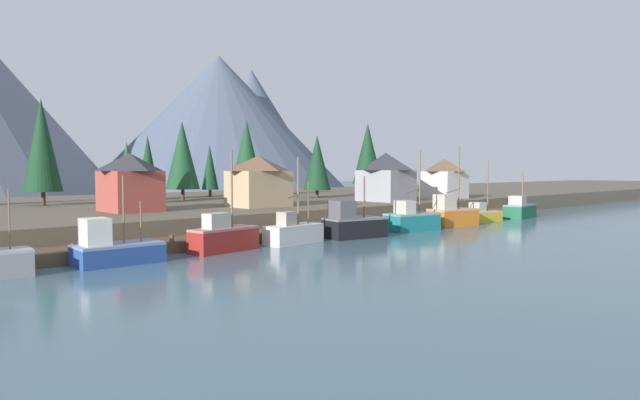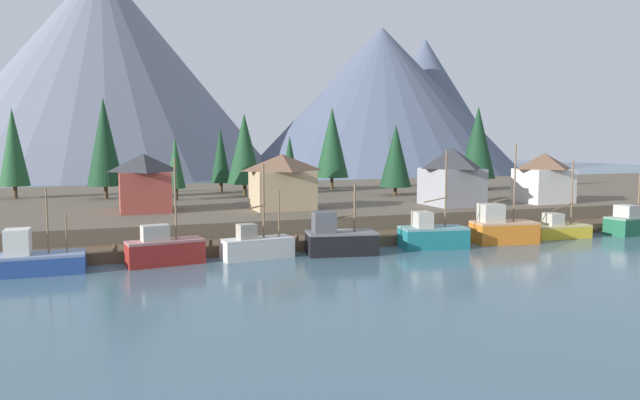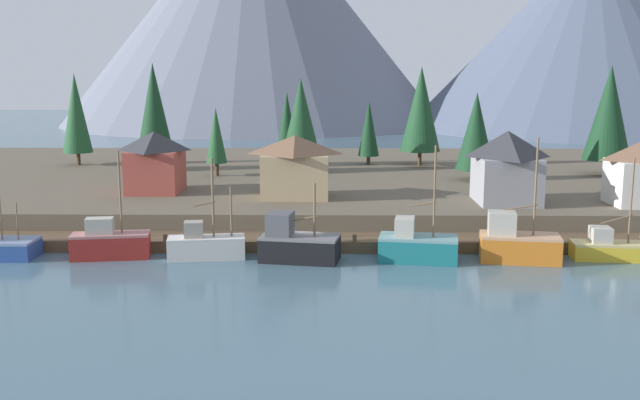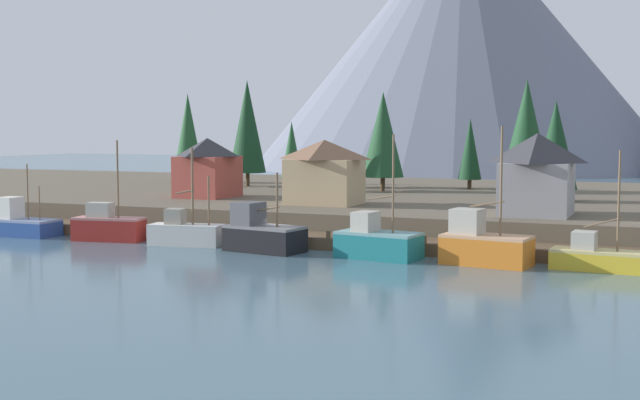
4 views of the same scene
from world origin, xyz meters
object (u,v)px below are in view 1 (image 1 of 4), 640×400
at_px(fishing_boat_blue, 114,249).
at_px(house_white, 444,178).
at_px(house_grey, 386,176).
at_px(conifer_back_left, 127,167).
at_px(conifer_near_left, 42,145).
at_px(house_tan, 259,181).
at_px(conifer_far_left, 317,163).
at_px(fishing_boat_red, 223,237).
at_px(conifer_back_right, 148,163).
at_px(fishing_boat_yellow, 481,215).
at_px(house_red, 130,182).
at_px(fishing_boat_black, 353,224).
at_px(conifer_far_right, 182,155).
at_px(conifer_mid_right, 247,152).
at_px(fishing_boat_green, 520,210).
at_px(conifer_mid_left, 368,154).
at_px(fishing_boat_white, 293,232).
at_px(fishing_boat_orange, 452,215).
at_px(conifer_centre, 210,167).
at_px(fishing_boat_teal, 411,220).

relative_size(fishing_boat_blue, house_white, 1.06).
xyz_separation_m(house_grey, conifer_back_left, (-30.86, 17.57, 1.35)).
height_order(house_grey, conifer_near_left, conifer_near_left).
relative_size(house_tan, conifer_far_left, 0.68).
distance_m(fishing_boat_red, conifer_back_right, 43.03).
relative_size(fishing_boat_red, house_tan, 1.27).
xyz_separation_m(fishing_boat_yellow, house_red, (-41.26, 18.00, 4.83)).
xyz_separation_m(fishing_boat_black, conifer_far_left, (19.60, 27.48, 6.83)).
xyz_separation_m(house_white, conifer_far_right, (-33.49, 22.61, 3.51)).
relative_size(house_red, conifer_mid_right, 0.49).
relative_size(fishing_boat_green, house_white, 1.07).
bearing_deg(conifer_mid_left, conifer_far_left, -164.88).
distance_m(house_white, conifer_mid_left, 21.17).
relative_size(fishing_boat_white, conifer_far_right, 0.70).
distance_m(house_red, conifer_far_right, 21.78).
relative_size(house_grey, conifer_back_right, 0.73).
height_order(fishing_boat_yellow, house_white, house_white).
bearing_deg(conifer_near_left, fishing_boat_orange, -43.62).
height_order(conifer_near_left, conifer_far_right, conifer_near_left).
height_order(fishing_boat_green, conifer_far_left, conifer_far_left).
relative_size(conifer_back_left, conifer_centre, 0.95).
bearing_deg(house_white, house_grey, 174.93).
distance_m(fishing_boat_green, conifer_mid_left, 33.06).
bearing_deg(conifer_back_left, fishing_boat_blue, -114.82).
distance_m(fishing_boat_teal, house_red, 31.88).
xyz_separation_m(fishing_boat_blue, conifer_far_right, (23.94, 33.86, 8.11)).
height_order(house_red, conifer_mid_right, conifer_mid_right).
distance_m(fishing_boat_white, fishing_boat_green, 42.51).
bearing_deg(house_white, conifer_far_left, 129.35).
xyz_separation_m(conifer_mid_right, conifer_centre, (-6.86, 0.90, -2.65)).
bearing_deg(fishing_boat_teal, house_white, 35.83).
bearing_deg(fishing_boat_orange, fishing_boat_yellow, 12.76).
height_order(fishing_boat_orange, house_white, fishing_boat_orange).
bearing_deg(conifer_far_left, fishing_boat_black, -125.50).
bearing_deg(conifer_centre, conifer_mid_right, -7.47).
xyz_separation_m(fishing_boat_white, house_white, (40.02, 11.15, 4.62)).
bearing_deg(conifer_far_left, fishing_boat_teal, -109.82).
bearing_deg(fishing_boat_white, house_tan, 58.26).
height_order(fishing_boat_white, fishing_boat_green, fishing_boat_white).
relative_size(fishing_boat_red, house_red, 1.36).
height_order(fishing_boat_yellow, conifer_centre, conifer_centre).
relative_size(fishing_boat_red, house_white, 1.41).
height_order(fishing_boat_black, conifer_mid_left, conifer_mid_left).
relative_size(fishing_boat_white, house_grey, 1.16).
xyz_separation_m(fishing_boat_orange, house_tan, (-18.62, 15.33, 4.28)).
xyz_separation_m(conifer_back_right, conifer_centre, (11.05, 0.23, -0.70)).
bearing_deg(fishing_boat_black, fishing_boat_green, 10.08).
relative_size(house_grey, conifer_mid_right, 0.54).
xyz_separation_m(fishing_boat_orange, conifer_centre, (-9.89, 41.32, 6.01)).
height_order(fishing_boat_blue, fishing_boat_teal, fishing_boat_teal).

